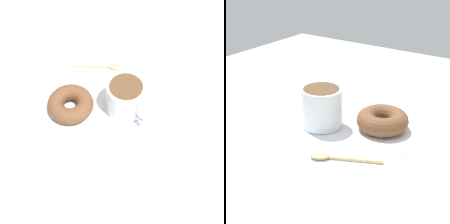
% 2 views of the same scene
% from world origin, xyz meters
% --- Properties ---
extents(ground_plane, '(1.20, 1.20, 0.02)m').
position_xyz_m(ground_plane, '(0.00, 0.00, -0.01)').
color(ground_plane, beige).
extents(napkin, '(0.35, 0.35, 0.00)m').
position_xyz_m(napkin, '(0.03, -0.02, 0.00)').
color(napkin, white).
rests_on(napkin, ground_plane).
extents(coffee_cup, '(0.11, 0.09, 0.08)m').
position_xyz_m(coffee_cup, '(0.05, 0.01, 0.05)').
color(coffee_cup, silver).
rests_on(coffee_cup, napkin).
extents(donut, '(0.11, 0.11, 0.04)m').
position_xyz_m(donut, '(-0.07, -0.05, 0.02)').
color(donut, brown).
rests_on(donut, napkin).
extents(spoon, '(0.13, 0.07, 0.01)m').
position_xyz_m(spoon, '(-0.05, 0.11, 0.01)').
color(spoon, '#D8B772').
rests_on(spoon, napkin).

